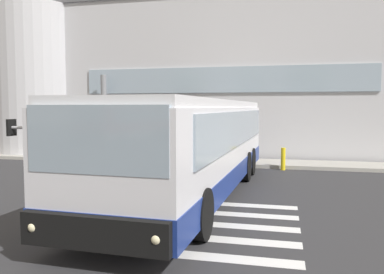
{
  "coord_description": "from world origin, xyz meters",
  "views": [
    {
      "loc": [
        3.83,
        -12.25,
        2.51
      ],
      "look_at": [
        0.79,
        0.59,
        1.5
      ],
      "focal_mm": 36.35,
      "sensor_mm": 36.0,
      "label": 1
    }
  ],
  "objects_px": {
    "entry_support_column": "(104,115)",
    "passenger_near_column": "(114,137)",
    "bus_main_foreground": "(194,148)",
    "passenger_by_doorway": "(139,138)",
    "safety_bollard_yellow": "(283,159)"
  },
  "relations": [
    {
      "from": "bus_main_foreground",
      "to": "passenger_by_doorway",
      "type": "distance_m",
      "value": 7.65
    },
    {
      "from": "bus_main_foreground",
      "to": "passenger_by_doorway",
      "type": "relative_size",
      "value": 6.83
    },
    {
      "from": "entry_support_column",
      "to": "bus_main_foreground",
      "type": "bearing_deg",
      "value": -48.13
    },
    {
      "from": "passenger_by_doorway",
      "to": "passenger_near_column",
      "type": "bearing_deg",
      "value": -165.8
    },
    {
      "from": "bus_main_foreground",
      "to": "passenger_by_doorway",
      "type": "xyz_separation_m",
      "value": [
        -4.16,
        6.42,
        -0.26
      ]
    },
    {
      "from": "entry_support_column",
      "to": "passenger_by_doorway",
      "type": "distance_m",
      "value": 2.26
    },
    {
      "from": "safety_bollard_yellow",
      "to": "passenger_near_column",
      "type": "bearing_deg",
      "value": 172.03
    },
    {
      "from": "entry_support_column",
      "to": "safety_bollard_yellow",
      "type": "relative_size",
      "value": 4.38
    },
    {
      "from": "entry_support_column",
      "to": "passenger_near_column",
      "type": "height_order",
      "value": "entry_support_column"
    },
    {
      "from": "passenger_near_column",
      "to": "safety_bollard_yellow",
      "type": "distance_m",
      "value": 7.93
    },
    {
      "from": "passenger_by_doorway",
      "to": "entry_support_column",
      "type": "bearing_deg",
      "value": 168.17
    },
    {
      "from": "entry_support_column",
      "to": "passenger_near_column",
      "type": "distance_m",
      "value": 1.47
    },
    {
      "from": "passenger_near_column",
      "to": "passenger_by_doorway",
      "type": "relative_size",
      "value": 1.0
    },
    {
      "from": "safety_bollard_yellow",
      "to": "passenger_by_doorway",
      "type": "bearing_deg",
      "value": 168.25
    },
    {
      "from": "passenger_near_column",
      "to": "safety_bollard_yellow",
      "type": "relative_size",
      "value": 1.86
    }
  ]
}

